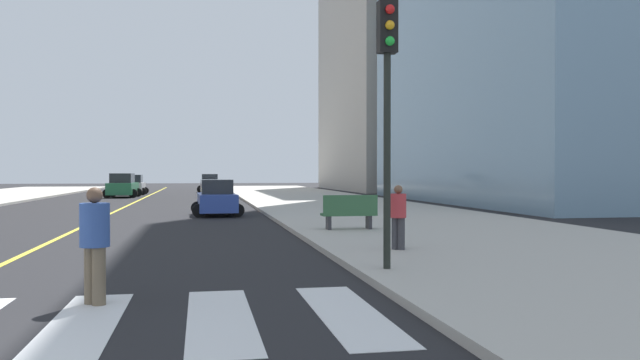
% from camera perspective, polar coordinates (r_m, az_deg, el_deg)
% --- Properties ---
extents(sidewalk_kerb_east, '(10.00, 120.00, 0.15)m').
position_cam_1_polar(sidewalk_kerb_east, '(26.14, 7.07, -3.54)').
color(sidewalk_kerb_east, '#B2ADA3').
rests_on(sidewalk_kerb_east, ground).
extents(lane_divider_paint, '(0.16, 80.00, 0.01)m').
position_cam_1_polar(lane_divider_paint, '(45.06, -16.12, -1.85)').
color(lane_divider_paint, yellow).
rests_on(lane_divider_paint, ground).
extents(parking_garage_concrete, '(18.00, 24.00, 31.14)m').
position_cam_1_polar(parking_garage_concrete, '(74.01, 8.62, 11.28)').
color(parking_garage_concrete, '#B2ADA3').
rests_on(parking_garage_concrete, ground).
extents(car_silver_nearest, '(2.47, 3.95, 1.76)m').
position_cam_1_polar(car_silver_nearest, '(58.33, -16.41, -0.47)').
color(car_silver_nearest, '#B7B7BC').
rests_on(car_silver_nearest, ground).
extents(car_green_second, '(2.77, 4.33, 1.90)m').
position_cam_1_polar(car_green_second, '(52.53, -17.28, -0.53)').
color(car_green_second, '#236B42').
rests_on(car_green_second, ground).
extents(car_blue_third, '(2.40, 3.76, 1.66)m').
position_cam_1_polar(car_blue_third, '(29.79, -9.25, -1.67)').
color(car_blue_third, '#2D479E').
rests_on(car_blue_third, ground).
extents(car_white_fourth, '(2.55, 4.05, 1.80)m').
position_cam_1_polar(car_white_fourth, '(64.15, -9.86, -0.32)').
color(car_white_fourth, silver).
rests_on(car_white_fourth, ground).
extents(traffic_light_near_corner, '(0.36, 0.41, 5.16)m').
position_cam_1_polar(traffic_light_near_corner, '(12.42, 6.07, 8.76)').
color(traffic_light_near_corner, black).
rests_on(traffic_light_near_corner, sidewalk_kerb_east).
extents(park_bench, '(1.80, 0.56, 1.12)m').
position_cam_1_polar(park_bench, '(20.70, 2.65, -2.95)').
color(park_bench, '#33603D').
rests_on(park_bench, sidewalk_kerb_east).
extents(pedestrian_crossing, '(0.44, 0.44, 1.79)m').
position_cam_1_polar(pedestrian_crossing, '(10.25, -19.55, -5.11)').
color(pedestrian_crossing, brown).
rests_on(pedestrian_crossing, ground).
extents(pedestrian_waiting_east, '(0.38, 0.38, 1.55)m').
position_cam_1_polar(pedestrian_waiting_east, '(15.40, 7.03, -3.05)').
color(pedestrian_waiting_east, '#38383D').
rests_on(pedestrian_waiting_east, sidewalk_kerb_east).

